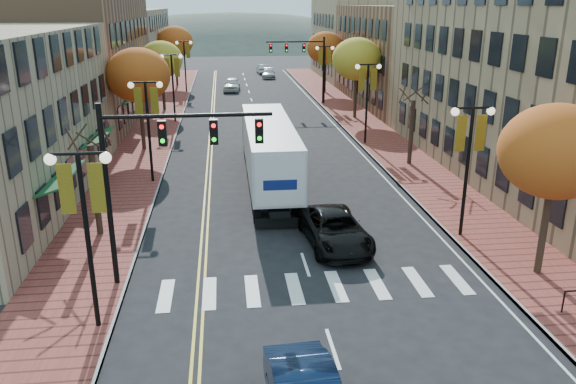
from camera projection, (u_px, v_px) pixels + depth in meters
name	position (u px, v px, depth m)	size (l,w,h in m)	color
ground	(322.00, 315.00, 19.42)	(200.00, 200.00, 0.00)	black
sidewalk_left	(157.00, 126.00, 49.01)	(4.00, 85.00, 0.15)	brown
sidewalk_right	(358.00, 121.00, 50.96)	(4.00, 85.00, 0.15)	brown
building_left_mid	(65.00, 60.00, 49.70)	(12.00, 24.00, 11.00)	brown
building_left_far	(115.00, 47.00, 73.47)	(12.00, 26.00, 9.50)	#9E8966
building_right_mid	(427.00, 55.00, 59.36)	(15.00, 24.00, 10.00)	brown
building_right_far	(374.00, 38.00, 79.91)	(15.00, 20.00, 11.00)	#9E8966
tree_left_a	(95.00, 190.00, 25.25)	(0.28, 0.28, 4.20)	#382619
tree_left_b	(138.00, 75.00, 39.29)	(4.48, 4.48, 7.21)	#382619
tree_left_c	(161.00, 59.00, 54.48)	(4.16, 4.16, 6.69)	#382619
tree_left_d	(175.00, 42.00, 71.25)	(4.61, 4.61, 7.42)	#382619
tree_right_a	(556.00, 152.00, 20.66)	(4.16, 4.16, 6.69)	#382619
tree_right_b	(411.00, 132.00, 36.62)	(0.28, 0.28, 4.20)	#382619
tree_right_c	(357.00, 59.00, 50.66)	(4.48, 4.48, 7.21)	#382619
tree_right_d	(325.00, 48.00, 65.77)	(4.35, 4.35, 7.00)	#382619
lamp_left_a	(84.00, 207.00, 17.23)	(1.96, 0.36, 6.05)	black
lamp_left_b	(147.00, 112.00, 32.29)	(1.96, 0.36, 6.05)	black
lamp_left_c	(172.00, 75.00, 49.24)	(1.96, 0.36, 6.05)	black
lamp_left_d	(185.00, 56.00, 66.18)	(1.96, 0.36, 6.05)	black
lamp_right_a	(469.00, 147.00, 24.51)	(1.96, 0.36, 6.05)	black
lamp_right_b	(367.00, 88.00, 41.45)	(1.96, 0.36, 6.05)	black
lamp_right_c	(325.00, 63.00, 58.39)	(1.96, 0.36, 6.05)	black
traffic_mast_near	(159.00, 160.00, 20.07)	(6.10, 0.35, 7.00)	black
traffic_mast_far	(305.00, 57.00, 57.97)	(6.10, 0.34, 7.00)	black
semi_truck	(268.00, 146.00, 32.92)	(2.59, 15.63, 3.90)	black
black_suv	(335.00, 229.00, 24.83)	(2.47, 5.36, 1.49)	black
car_far_white	(232.00, 84.00, 68.68)	(1.90, 4.71, 1.61)	silver
car_far_silver	(269.00, 73.00, 80.67)	(1.82, 4.48, 1.30)	#A4A4AB
car_far_oncoming	(262.00, 69.00, 85.88)	(1.44, 4.13, 1.36)	#B2B2BA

